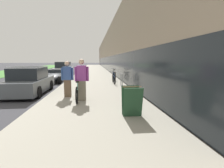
{
  "coord_description": "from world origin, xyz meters",
  "views": [
    {
      "loc": [
        5.56,
        -5.0,
        1.84
      ],
      "look_at": [
        7.45,
        12.9,
        -0.65
      ],
      "focal_mm": 28.0,
      "sensor_mm": 36.0,
      "label": 1
    }
  ],
  "objects": [
    {
      "name": "parked_sedan_curbside",
      "position": [
        2.09,
        4.79,
        0.65
      ],
      "size": [
        1.85,
        4.11,
        1.49
      ],
      "color": "#4C5156",
      "rests_on": "ground"
    },
    {
      "name": "lawn_strip",
      "position": [
        -6.91,
        25.0,
        0.01
      ],
      "size": [
        6.33,
        70.0,
        0.03
      ],
      "color": "#478438",
      "rests_on": "ground"
    },
    {
      "name": "sandwich_board_sign",
      "position": [
        6.7,
        0.05,
        0.61
      ],
      "size": [
        0.56,
        0.56,
        0.9
      ],
      "color": "#23472D",
      "rests_on": "sidewalk_slab"
    },
    {
      "name": "parked_sedan_far",
      "position": [
        2.12,
        15.46,
        0.73
      ],
      "size": [
        1.77,
        4.25,
        1.62
      ],
      "color": "silver",
      "rests_on": "ground"
    },
    {
      "name": "sidewalk_slab",
      "position": [
        5.56,
        21.0,
        0.08
      ],
      "size": [
        4.44,
        70.0,
        0.16
      ],
      "color": "#A39E8E",
      "rests_on": "ground"
    },
    {
      "name": "storefront_facade",
      "position": [
        12.81,
        29.0,
        3.19
      ],
      "size": [
        10.01,
        70.0,
        6.39
      ],
      "color": "gray",
      "rests_on": "ground"
    },
    {
      "name": "vintage_roadster_curbside",
      "position": [
        2.16,
        9.84,
        0.43
      ],
      "size": [
        1.85,
        4.16,
        0.99
      ],
      "color": "#4C5156",
      "rests_on": "ground"
    },
    {
      "name": "cruiser_bike_middle",
      "position": [
        7.28,
        9.61,
        0.56
      ],
      "size": [
        0.52,
        1.9,
        0.95
      ],
      "color": "black",
      "rests_on": "sidewalk_slab"
    },
    {
      "name": "person_bystander",
      "position": [
        4.37,
        3.04,
        0.98
      ],
      "size": [
        0.55,
        0.22,
        1.62
      ],
      "color": "brown",
      "rests_on": "sidewalk_slab"
    },
    {
      "name": "person_rider",
      "position": [
        5.07,
        2.24,
        1.02
      ],
      "size": [
        0.58,
        0.23,
        1.71
      ],
      "color": "#756B5B",
      "rests_on": "sidewalk_slab"
    },
    {
      "name": "cruiser_bike_nearest",
      "position": [
        7.0,
        7.32,
        0.52
      ],
      "size": [
        0.52,
        1.75,
        0.85
      ],
      "color": "black",
      "rests_on": "sidewalk_slab"
    },
    {
      "name": "bike_rack_hoop",
      "position": [
        7.32,
        5.86,
        0.67
      ],
      "size": [
        0.05,
        0.6,
        0.84
      ],
      "color": "gray",
      "rests_on": "sidewalk_slab"
    },
    {
      "name": "tandem_bicycle",
      "position": [
        4.91,
        2.57,
        0.52
      ],
      "size": [
        0.52,
        2.59,
        0.85
      ],
      "color": "black",
      "rests_on": "sidewalk_slab"
    }
  ]
}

